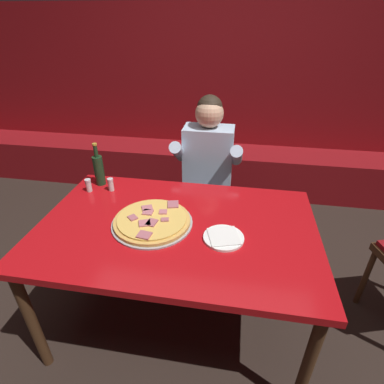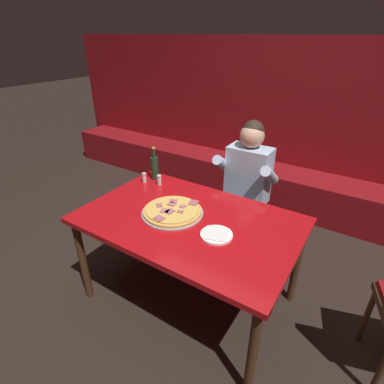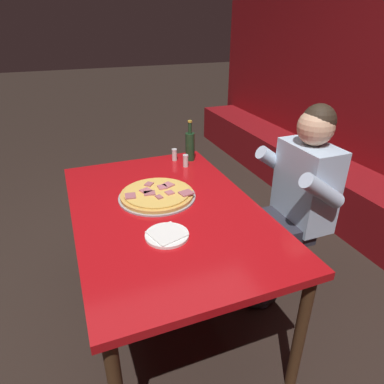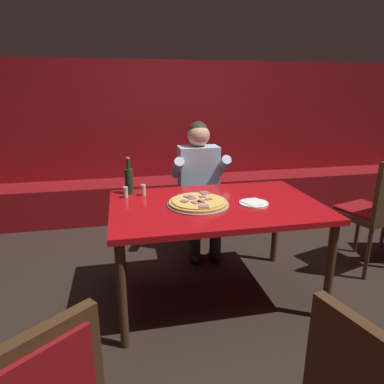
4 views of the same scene
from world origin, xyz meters
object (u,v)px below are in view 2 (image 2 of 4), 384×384
(pizza, at_px, (172,211))
(shaker_red_pepper_flakes, at_px, (159,180))
(shaker_parmesan, at_px, (144,178))
(beer_bottle, at_px, (155,167))
(main_dining_table, at_px, (189,226))
(diner_seated_blue_shirt, at_px, (244,186))
(plate_white_paper, at_px, (216,235))

(pizza, xyz_separation_m, shaker_red_pepper_flakes, (-0.37, 0.31, 0.02))
(pizza, bearing_deg, shaker_parmesan, 151.17)
(beer_bottle, height_order, shaker_red_pepper_flakes, beer_bottle)
(main_dining_table, height_order, shaker_red_pepper_flakes, shaker_red_pepper_flakes)
(pizza, height_order, diner_seated_blue_shirt, diner_seated_blue_shirt)
(pizza, relative_size, diner_seated_blue_shirt, 0.35)
(pizza, bearing_deg, plate_white_paper, -9.59)
(pizza, xyz_separation_m, beer_bottle, (-0.47, 0.39, 0.09))
(diner_seated_blue_shirt, bearing_deg, shaker_parmesan, -143.54)
(beer_bottle, xyz_separation_m, diner_seated_blue_shirt, (0.68, 0.42, -0.17))
(main_dining_table, distance_m, pizza, 0.16)
(main_dining_table, xyz_separation_m, diner_seated_blue_shirt, (0.07, 0.79, 0.01))
(shaker_parmesan, xyz_separation_m, diner_seated_blue_shirt, (0.71, 0.52, -0.10))
(plate_white_paper, xyz_separation_m, shaker_parmesan, (-0.90, 0.35, 0.03))
(plate_white_paper, distance_m, beer_bottle, 0.99)
(beer_bottle, bearing_deg, shaker_parmesan, -106.98)
(main_dining_table, relative_size, pizza, 3.42)
(main_dining_table, distance_m, shaker_parmesan, 0.70)
(main_dining_table, bearing_deg, diner_seated_blue_shirt, 85.03)
(main_dining_table, xyz_separation_m, beer_bottle, (-0.61, 0.38, 0.18))
(shaker_parmesan, bearing_deg, main_dining_table, -22.81)
(main_dining_table, bearing_deg, shaker_parmesan, 157.19)
(shaker_parmesan, bearing_deg, diner_seated_blue_shirt, 36.46)
(plate_white_paper, bearing_deg, shaker_parmesan, 159.07)
(plate_white_paper, distance_m, shaker_red_pepper_flakes, 0.85)
(beer_bottle, relative_size, diner_seated_blue_shirt, 0.23)
(diner_seated_blue_shirt, bearing_deg, pizza, -104.22)
(shaker_red_pepper_flakes, bearing_deg, pizza, -40.37)
(main_dining_table, relative_size, beer_bottle, 5.20)
(shaker_parmesan, bearing_deg, shaker_red_pepper_flakes, 14.04)
(diner_seated_blue_shirt, bearing_deg, shaker_red_pepper_flakes, -139.41)
(plate_white_paper, bearing_deg, beer_bottle, 152.50)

